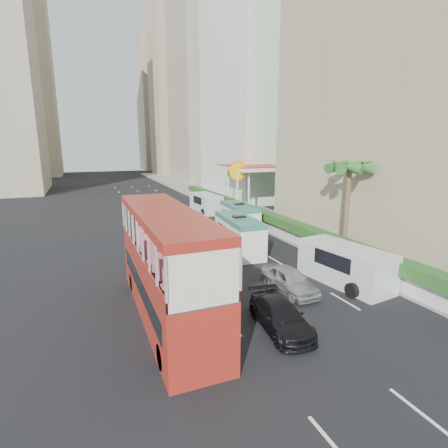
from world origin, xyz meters
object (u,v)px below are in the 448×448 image
minibus_far (239,218)px  minibus_near (239,235)px  car_silver_lane_b (289,292)px  van_asset (196,225)px  double_decker_bus (166,264)px  panel_van_far (206,203)px  car_silver_lane_a (198,260)px  shell_station (253,188)px  car_black (280,329)px  panel_van_near (345,265)px  palm_tree (346,211)px

minibus_far → minibus_near: bearing=-111.8°
car_silver_lane_b → van_asset: (0.30, 17.76, 0.00)m
double_decker_bus → panel_van_far: 26.14m
car_silver_lane_a → shell_station: 20.23m
car_black → car_silver_lane_b: bearing=57.8°
minibus_near → minibus_far: size_ratio=1.05×
panel_van_near → panel_van_far: panel_van_near is taller
minibus_far → shell_station: bearing=59.9°
palm_tree → shell_station: 19.14m
minibus_near → panel_van_far: 16.33m
car_silver_lane_b → panel_van_near: (3.65, -0.12, 1.10)m
van_asset → palm_tree: (6.72, -13.89, 3.38)m
minibus_far → panel_van_near: bearing=-85.3°
van_asset → palm_tree: palm_tree is taller
minibus_near → panel_van_far: size_ratio=1.10×
double_decker_bus → panel_van_near: 10.53m
panel_van_near → car_silver_lane_b: bearing=170.2°
double_decker_bus → panel_van_near: (10.43, 0.00, -1.43)m
panel_van_near → panel_van_far: (-0.16, 23.99, -0.02)m
van_asset → car_silver_lane_a: bearing=-104.0°
car_silver_lane_a → minibus_near: bearing=2.0°
van_asset → minibus_far: (2.93, -4.08, 1.26)m
van_asset → minibus_near: bearing=-85.7°
palm_tree → minibus_near: bearing=148.8°
car_silver_lane_a → minibus_near: 3.84m
double_decker_bus → van_asset: 19.40m
car_silver_lane_b → panel_van_far: (3.49, 23.87, 1.08)m
car_black → minibus_near: 11.58m
car_black → panel_van_far: bearing=83.0°
car_silver_lane_b → van_asset: 17.77m
minibus_far → panel_van_far: size_ratio=1.05×
panel_van_far → palm_tree: bearing=-83.4°
van_asset → panel_van_near: (3.35, -17.88, 1.10)m
car_silver_lane_a → panel_van_near: bearing=-58.2°
car_black → van_asset: van_asset is taller
palm_tree → minibus_far: bearing=111.1°
shell_station → double_decker_bus: bearing=-124.8°
van_asset → minibus_near: size_ratio=0.79×
double_decker_bus → car_silver_lane_b: double_decker_bus is taller
car_silver_lane_b → minibus_far: (3.23, 13.69, 1.26)m
minibus_far → palm_tree: size_ratio=0.89×
car_black → minibus_near: size_ratio=0.71×
car_silver_lane_a → panel_van_near: size_ratio=0.89×
panel_van_near → palm_tree: size_ratio=0.86×
double_decker_bus → palm_tree: bearing=16.2°
car_silver_lane_b → minibus_near: minibus_near is taller
car_silver_lane_a → minibus_far: bearing=35.9°
panel_van_far → minibus_near: bearing=-103.9°
panel_van_far → panel_van_near: bearing=-93.1°
car_black → palm_tree: 12.40m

